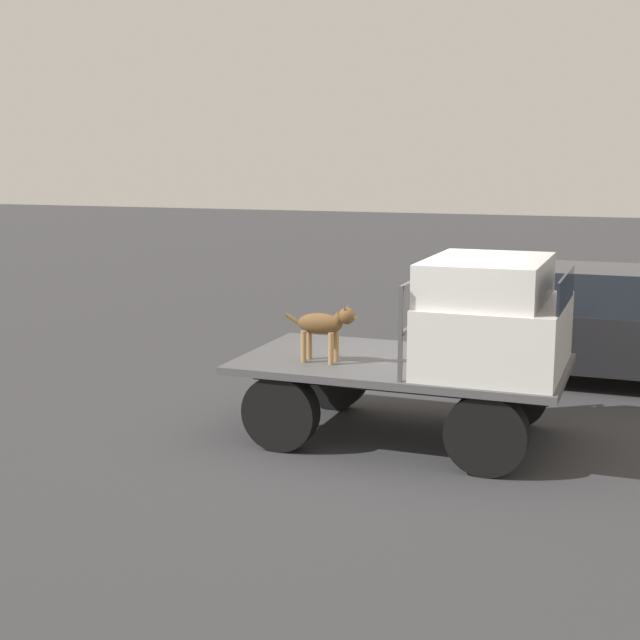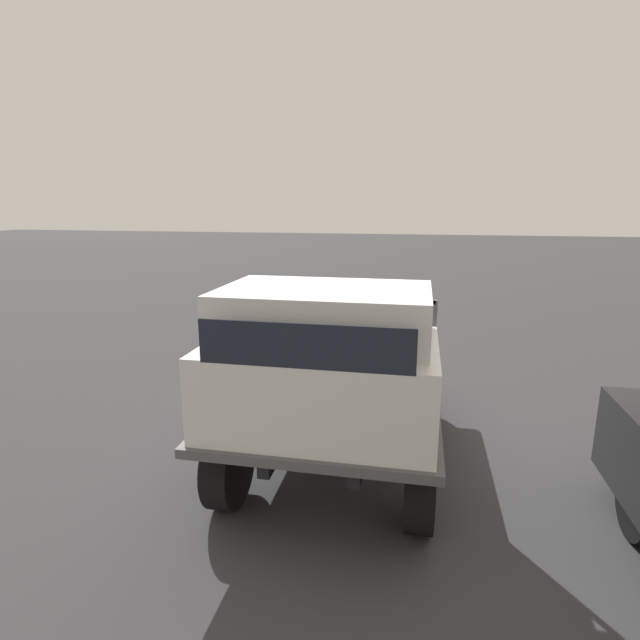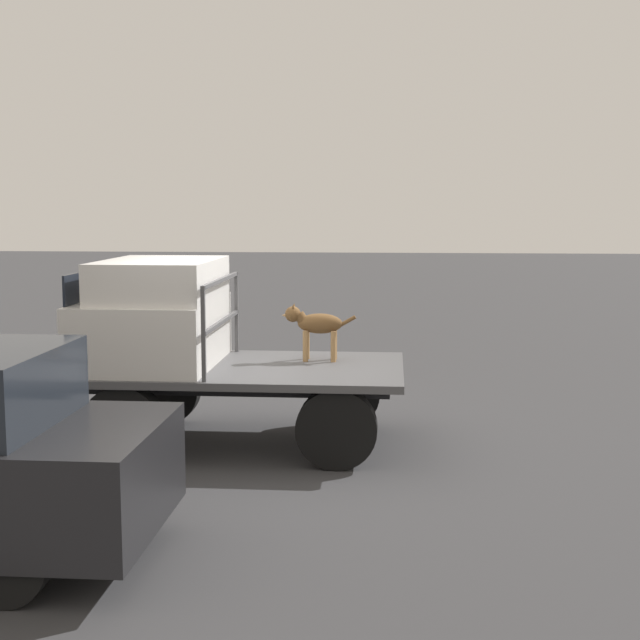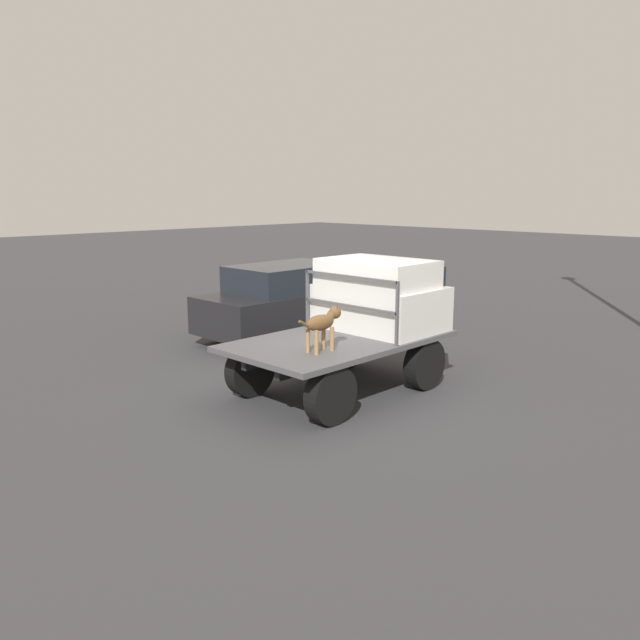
{
  "view_description": "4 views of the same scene",
  "coord_description": "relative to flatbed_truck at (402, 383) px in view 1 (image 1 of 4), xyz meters",
  "views": [
    {
      "loc": [
        2.46,
        -9.14,
        3.02
      ],
      "look_at": [
        -0.81,
        -0.39,
        1.33
      ],
      "focal_mm": 50.0,
      "sensor_mm": 36.0,
      "label": 1
    },
    {
      "loc": [
        4.93,
        0.77,
        2.71
      ],
      "look_at": [
        -0.81,
        -0.39,
        1.33
      ],
      "focal_mm": 28.0,
      "sensor_mm": 36.0,
      "label": 2
    },
    {
      "loc": [
        -1.62,
        9.43,
        2.6
      ],
      "look_at": [
        -0.81,
        -0.39,
        1.33
      ],
      "focal_mm": 50.0,
      "sensor_mm": 36.0,
      "label": 3
    },
    {
      "loc": [
        -6.87,
        -6.34,
        3.07
      ],
      "look_at": [
        -0.81,
        -0.39,
        1.33
      ],
      "focal_mm": 35.0,
      "sensor_mm": 36.0,
      "label": 4
    }
  ],
  "objects": [
    {
      "name": "truck_cab",
      "position": [
        0.96,
        0.0,
        0.8
      ],
      "size": [
        1.39,
        1.9,
        1.15
      ],
      "color": "silver",
      "rests_on": "flatbed_truck"
    },
    {
      "name": "ground_plane",
      "position": [
        0.0,
        0.0,
        -0.61
      ],
      "size": [
        80.0,
        80.0,
        0.0
      ],
      "primitive_type": "plane",
      "color": "#38383A"
    },
    {
      "name": "flatbed_truck",
      "position": [
        0.0,
        0.0,
        0.0
      ],
      "size": [
        3.48,
        2.02,
        0.87
      ],
      "color": "black",
      "rests_on": "ground"
    },
    {
      "name": "truck_headboard",
      "position": [
        0.23,
        0.0,
        0.88
      ],
      "size": [
        0.04,
        1.9,
        0.95
      ],
      "color": "#4C4C4F",
      "rests_on": "flatbed_truck"
    },
    {
      "name": "parked_sedan",
      "position": [
        2.16,
        3.36,
        0.18
      ],
      "size": [
        4.33,
        1.71,
        1.57
      ],
      "rotation": [
        0.0,
        0.0,
        -0.02
      ],
      "color": "black",
      "rests_on": "ground"
    },
    {
      "name": "dog",
      "position": [
        -0.75,
        -0.39,
        0.66
      ],
      "size": [
        0.83,
        0.23,
        0.65
      ],
      "rotation": [
        0.0,
        0.0,
        -0.16
      ],
      "color": "#9E7547",
      "rests_on": "flatbed_truck"
    }
  ]
}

